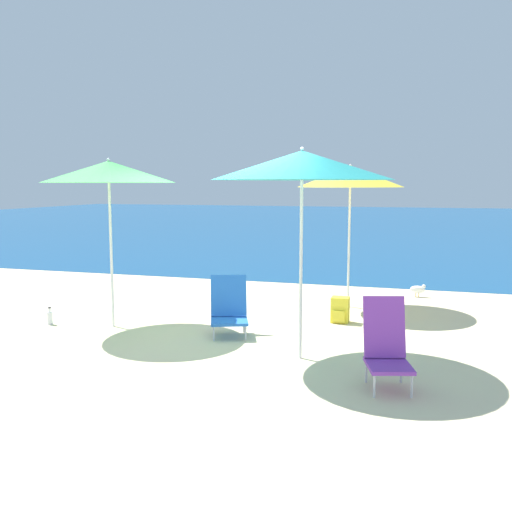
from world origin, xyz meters
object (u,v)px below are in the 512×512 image
object	(u,v)px
backpack_yellow	(340,310)
beach_umbrella_yellow	(350,177)
beach_chair_purple	(386,345)
beach_chair_blue	(229,308)
water_bottle	(50,318)
beach_umbrella_teal	(302,165)
beach_umbrella_green	(109,172)
seagull	(418,289)

from	to	relation	value
backpack_yellow	beach_umbrella_yellow	bearing A→B (deg)	92.13
backpack_yellow	beach_chair_purple	bearing A→B (deg)	-71.50
beach_chair_blue	water_bottle	world-z (taller)	beach_chair_blue
beach_umbrella_teal	beach_chair_blue	xyz separation A→B (m)	(-1.13, 0.76, -1.82)
beach_umbrella_green	seagull	distance (m)	5.65
beach_umbrella_green	beach_chair_blue	size ratio (longest dim) A/B	3.02
beach_chair_blue	seagull	xyz separation A→B (m)	(2.34, 3.35, -0.22)
beach_umbrella_green	beach_chair_blue	world-z (taller)	beach_umbrella_green
beach_umbrella_green	beach_chair_purple	distance (m)	4.39
backpack_yellow	seagull	bearing A→B (deg)	65.52
beach_chair_purple	backpack_yellow	xyz separation A→B (m)	(-0.82, 2.45, -0.23)
water_bottle	beach_umbrella_green	bearing A→B (deg)	10.65
beach_umbrella_teal	seagull	bearing A→B (deg)	73.57
beach_umbrella_teal	seagull	distance (m)	4.74
backpack_yellow	beach_umbrella_green	bearing A→B (deg)	-158.86
beach_chair_purple	backpack_yellow	bearing A→B (deg)	92.24
beach_umbrella_yellow	beach_chair_blue	world-z (taller)	beach_umbrella_yellow
beach_umbrella_green	water_bottle	distance (m)	2.24
beach_umbrella_teal	beach_chair_purple	size ratio (longest dim) A/B	2.76
beach_chair_purple	beach_chair_blue	size ratio (longest dim) A/B	1.12
beach_umbrella_teal	water_bottle	bearing A→B (deg)	172.32
beach_umbrella_green	beach_umbrella_teal	distance (m)	2.90
beach_umbrella_green	beach_chair_purple	size ratio (longest dim) A/B	2.69
beach_umbrella_yellow	beach_chair_purple	xyz separation A→B (m)	(0.86, -3.55, -1.68)
beach_chair_purple	seagull	world-z (taller)	beach_chair_purple
beach_chair_blue	water_bottle	xyz separation A→B (m)	(-2.60, -0.25, -0.26)
beach_chair_blue	water_bottle	distance (m)	2.63
beach_chair_purple	water_bottle	size ratio (longest dim) A/B	3.43
beach_umbrella_yellow	beach_chair_blue	xyz separation A→B (m)	(-1.27, -2.18, -1.73)
backpack_yellow	water_bottle	size ratio (longest dim) A/B	1.46
beach_umbrella_green	beach_umbrella_yellow	world-z (taller)	beach_umbrella_green
beach_umbrella_green	water_bottle	xyz separation A→B (m)	(-0.91, -0.17, -2.04)
beach_chair_purple	beach_chair_blue	world-z (taller)	beach_chair_purple
beach_umbrella_green	beach_umbrella_yellow	bearing A→B (deg)	37.38
beach_chair_blue	seagull	bearing A→B (deg)	33.72
beach_umbrella_green	beach_umbrella_teal	world-z (taller)	beach_umbrella_teal
beach_chair_purple	backpack_yellow	size ratio (longest dim) A/B	2.35
beach_chair_blue	beach_umbrella_green	bearing A→B (deg)	161.42
beach_umbrella_teal	beach_chair_blue	distance (m)	2.27
beach_umbrella_green	beach_chair_purple	xyz separation A→B (m)	(3.82, -1.29, -1.73)
beach_umbrella_yellow	seagull	world-z (taller)	beach_umbrella_yellow
beach_chair_purple	seagull	bearing A→B (deg)	71.18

